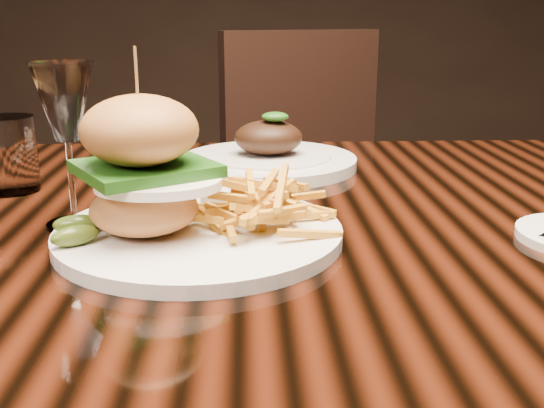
{
  "coord_description": "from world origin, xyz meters",
  "views": [
    {
      "loc": [
        -0.03,
        -0.78,
        0.99
      ],
      "look_at": [
        -0.0,
        -0.18,
        0.81
      ],
      "focal_mm": 42.0,
      "sensor_mm": 36.0,
      "label": 1
    }
  ],
  "objects_px": {
    "dining_table": "(270,265)",
    "chair_far": "(319,188)",
    "wine_glass": "(65,107)",
    "burger_plate": "(187,195)",
    "far_dish": "(268,157)"
  },
  "relations": [
    {
      "from": "burger_plate",
      "to": "wine_glass",
      "type": "distance_m",
      "value": 0.17
    },
    {
      "from": "wine_glass",
      "to": "chair_far",
      "type": "height_order",
      "value": "chair_far"
    },
    {
      "from": "dining_table",
      "to": "far_dish",
      "type": "height_order",
      "value": "far_dish"
    },
    {
      "from": "burger_plate",
      "to": "chair_far",
      "type": "xyz_separation_m",
      "value": [
        0.26,
        1.0,
        -0.26
      ]
    },
    {
      "from": "dining_table",
      "to": "wine_glass",
      "type": "height_order",
      "value": "wine_glass"
    },
    {
      "from": "burger_plate",
      "to": "chair_far",
      "type": "relative_size",
      "value": 0.33
    },
    {
      "from": "dining_table",
      "to": "chair_far",
      "type": "xyz_separation_m",
      "value": [
        0.17,
        0.89,
        -0.13
      ]
    },
    {
      "from": "dining_table",
      "to": "far_dish",
      "type": "xyz_separation_m",
      "value": [
        0.01,
        0.23,
        0.09
      ]
    },
    {
      "from": "chair_far",
      "to": "burger_plate",
      "type": "bearing_deg",
      "value": -125.55
    },
    {
      "from": "dining_table",
      "to": "burger_plate",
      "type": "height_order",
      "value": "burger_plate"
    },
    {
      "from": "wine_glass",
      "to": "chair_far",
      "type": "xyz_separation_m",
      "value": [
        0.4,
        0.94,
        -0.35
      ]
    },
    {
      "from": "chair_far",
      "to": "far_dish",
      "type": "bearing_deg",
      "value": -124.72
    },
    {
      "from": "burger_plate",
      "to": "far_dish",
      "type": "bearing_deg",
      "value": 54.85
    },
    {
      "from": "dining_table",
      "to": "far_dish",
      "type": "relative_size",
      "value": 5.6
    },
    {
      "from": "far_dish",
      "to": "dining_table",
      "type": "bearing_deg",
      "value": -91.62
    }
  ]
}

